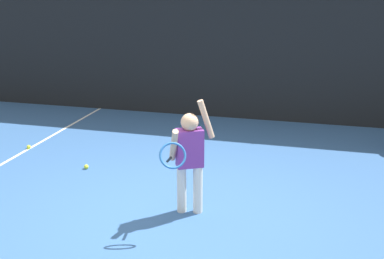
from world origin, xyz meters
The scene contains 8 objects.
ground_plane centered at (0.00, 0.00, 0.00)m, with size 20.00×20.00×0.00m, color #335B93.
court_line_sideline centered at (-2.90, 1.00, 0.00)m, with size 0.05×9.00×0.00m, color white.
back_fence_windscreen centered at (0.00, 4.28, 1.51)m, with size 13.76×0.08×3.02m, color black.
fence_post_1 centered at (-2.24, 4.34, 1.59)m, with size 0.09×0.09×3.17m, color slate.
fence_post_2 centered at (2.24, 4.34, 1.59)m, with size 0.09×0.09×3.17m, color slate.
tennis_player centered at (0.21, 0.13, 0.73)m, with size 0.51×0.80×1.35m.
tennis_ball_2 centered at (-1.59, 1.04, 0.03)m, with size 0.07×0.07×0.07m, color #CCE033.
tennis_ball_3 centered at (-2.90, 1.57, 0.03)m, with size 0.07×0.07×0.07m, color #CCE033.
Camera 1 is at (1.41, -4.40, 2.52)m, focal length 41.50 mm.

